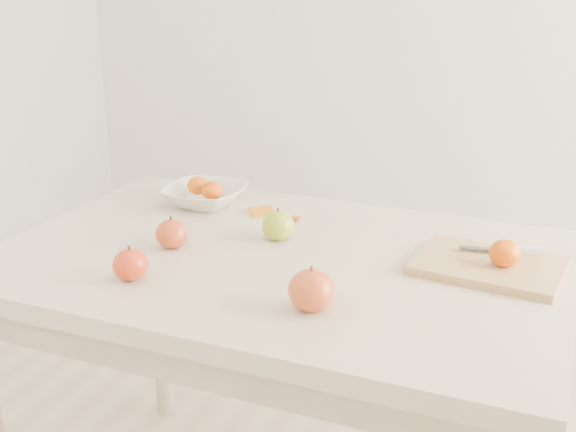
% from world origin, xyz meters
% --- Properties ---
extents(table, '(1.20, 0.80, 0.75)m').
position_xyz_m(table, '(0.00, 0.00, 0.65)').
color(table, beige).
rests_on(table, ground).
extents(cutting_board, '(0.30, 0.24, 0.02)m').
position_xyz_m(cutting_board, '(0.43, 0.09, 0.76)').
color(cutting_board, tan).
rests_on(cutting_board, table).
extents(board_tangerine, '(0.06, 0.06, 0.05)m').
position_xyz_m(board_tangerine, '(0.46, 0.08, 0.80)').
color(board_tangerine, '#D45407').
rests_on(board_tangerine, cutting_board).
extents(fruit_bowl, '(0.20, 0.20, 0.05)m').
position_xyz_m(fruit_bowl, '(-0.31, 0.23, 0.78)').
color(fruit_bowl, white).
rests_on(fruit_bowl, table).
extents(bowl_tangerine_near, '(0.06, 0.06, 0.05)m').
position_xyz_m(bowl_tangerine_near, '(-0.33, 0.24, 0.80)').
color(bowl_tangerine_near, '#E85C08').
rests_on(bowl_tangerine_near, fruit_bowl).
extents(bowl_tangerine_far, '(0.05, 0.05, 0.05)m').
position_xyz_m(bowl_tangerine_far, '(-0.28, 0.22, 0.80)').
color(bowl_tangerine_far, '#D05007').
rests_on(bowl_tangerine_far, fruit_bowl).
extents(orange_peel_a, '(0.07, 0.07, 0.01)m').
position_xyz_m(orange_peel_a, '(-0.14, 0.22, 0.75)').
color(orange_peel_a, '#C36A0D').
rests_on(orange_peel_a, table).
extents(orange_peel_b, '(0.05, 0.04, 0.01)m').
position_xyz_m(orange_peel_b, '(-0.06, 0.22, 0.75)').
color(orange_peel_b, '#CD4D0E').
rests_on(orange_peel_b, table).
extents(paring_knife, '(0.17, 0.06, 0.01)m').
position_xyz_m(paring_knife, '(0.47, 0.16, 0.78)').
color(paring_knife, white).
rests_on(paring_knife, cutting_board).
extents(apple_green, '(0.07, 0.07, 0.07)m').
position_xyz_m(apple_green, '(-0.04, 0.08, 0.78)').
color(apple_green, '#6B9415').
rests_on(apple_green, table).
extents(apple_red_e, '(0.09, 0.09, 0.08)m').
position_xyz_m(apple_red_e, '(0.16, -0.22, 0.79)').
color(apple_red_e, '#A02E1D').
rests_on(apple_red_e, table).
extents(apple_red_b, '(0.07, 0.07, 0.06)m').
position_xyz_m(apple_red_b, '(-0.23, -0.06, 0.78)').
color(apple_red_b, '#A70E10').
rests_on(apple_red_b, table).
extents(apple_red_c, '(0.07, 0.07, 0.06)m').
position_xyz_m(apple_red_c, '(-0.21, -0.23, 0.78)').
color(apple_red_c, maroon).
rests_on(apple_red_c, table).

